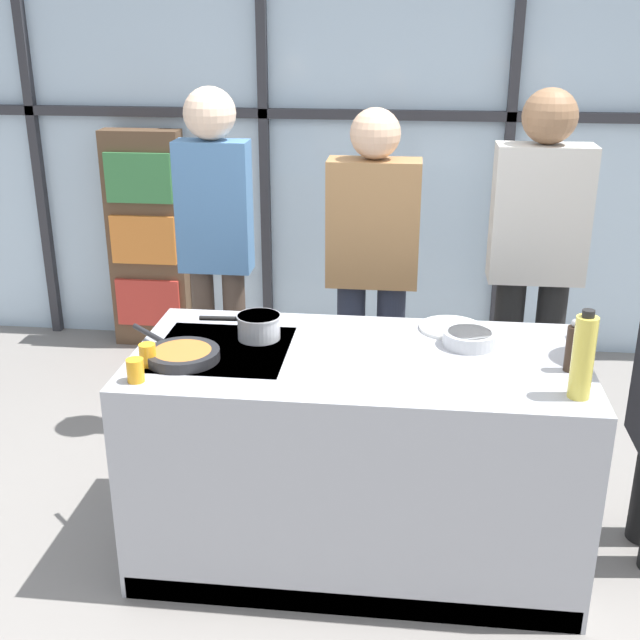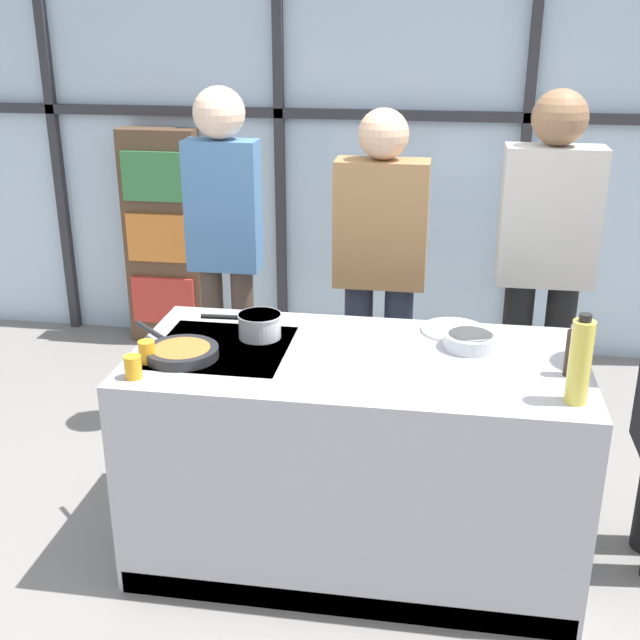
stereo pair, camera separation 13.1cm
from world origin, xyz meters
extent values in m
plane|color=gray|center=(0.00, 0.00, 0.00)|extent=(18.00, 18.00, 0.00)
cube|color=silver|center=(0.00, 2.31, 1.40)|extent=(6.40, 0.04, 2.80)
cube|color=#2D2D33|center=(0.00, 2.26, 1.54)|extent=(6.40, 0.06, 0.06)
cube|color=#2D2D33|center=(-2.30, 2.26, 1.40)|extent=(0.06, 0.06, 2.80)
cube|color=#2D2D33|center=(-0.77, 2.26, 1.40)|extent=(0.06, 0.06, 2.80)
cube|color=#2D2D33|center=(0.77, 2.26, 1.40)|extent=(0.06, 0.06, 2.80)
cube|color=brown|center=(-1.54, 2.13, 0.72)|extent=(0.51, 0.16, 1.44)
cube|color=red|center=(-1.54, 2.03, 0.32)|extent=(0.43, 0.03, 0.32)
cube|color=orange|center=(-1.54, 2.03, 0.75)|extent=(0.43, 0.03, 0.32)
cube|color=#3D8447|center=(-1.54, 2.03, 1.16)|extent=(0.43, 0.03, 0.32)
cube|color=#A8AAB2|center=(0.00, 0.00, 0.45)|extent=(1.76, 0.86, 0.89)
cube|color=black|center=(-0.54, 0.00, 0.88)|extent=(0.52, 0.52, 0.01)
cube|color=black|center=(0.00, -0.41, 0.05)|extent=(1.72, 0.03, 0.10)
cylinder|color=#38383D|center=(-0.66, -0.12, 0.89)|extent=(0.13, 0.13, 0.01)
cylinder|color=#38383D|center=(-0.41, -0.12, 0.89)|extent=(0.13, 0.13, 0.01)
cylinder|color=#38383D|center=(-0.66, 0.12, 0.89)|extent=(0.13, 0.13, 0.01)
cylinder|color=#38383D|center=(-0.41, 0.12, 0.89)|extent=(0.13, 0.13, 0.01)
cylinder|color=#47382D|center=(-0.71, 0.97, 0.45)|extent=(0.12, 0.12, 0.91)
cylinder|color=#47382D|center=(-0.87, 0.97, 0.45)|extent=(0.12, 0.12, 0.91)
cube|color=#4C7AAD|center=(-0.79, 0.97, 1.23)|extent=(0.36, 0.16, 0.65)
sphere|color=beige|center=(-0.79, 0.97, 1.68)|extent=(0.25, 0.25, 0.25)
cylinder|color=#232838|center=(0.10, 0.97, 0.43)|extent=(0.14, 0.14, 0.86)
cylinder|color=#232838|center=(-0.10, 0.97, 0.43)|extent=(0.14, 0.14, 0.86)
cube|color=#A37547|center=(0.00, 0.97, 1.17)|extent=(0.45, 0.20, 0.62)
sphere|color=#D8AD8C|center=(0.00, 0.97, 1.60)|extent=(0.24, 0.24, 0.24)
cylinder|color=black|center=(0.89, 0.97, 0.45)|extent=(0.14, 0.14, 0.91)
cylinder|color=black|center=(0.69, 0.97, 0.45)|extent=(0.14, 0.14, 0.91)
cube|color=beige|center=(0.79, 0.97, 1.24)|extent=(0.45, 0.20, 0.66)
sphere|color=#8C6647|center=(0.79, 0.97, 1.69)|extent=(0.25, 0.25, 0.25)
cylinder|color=#232326|center=(-0.66, -0.12, 0.91)|extent=(0.28, 0.28, 0.04)
cylinder|color=#B26B2D|center=(-0.66, -0.12, 0.93)|extent=(0.22, 0.22, 0.01)
cylinder|color=#232326|center=(-0.85, 0.05, 0.92)|extent=(0.18, 0.17, 0.02)
cylinder|color=silver|center=(-0.41, 0.12, 0.94)|extent=(0.17, 0.17, 0.10)
cylinder|color=silver|center=(-0.41, 0.12, 0.99)|extent=(0.18, 0.18, 0.01)
cylinder|color=black|center=(-0.58, 0.12, 0.97)|extent=(0.16, 0.03, 0.02)
cylinder|color=white|center=(0.37, 0.31, 0.90)|extent=(0.27, 0.27, 0.01)
cylinder|color=silver|center=(0.43, 0.15, 0.92)|extent=(0.21, 0.21, 0.06)
cylinder|color=#4C4C51|center=(0.43, 0.15, 0.94)|extent=(0.17, 0.17, 0.01)
cylinder|color=#E0CC4C|center=(0.78, -0.28, 1.04)|extent=(0.08, 0.08, 0.30)
cylinder|color=black|center=(0.78, -0.28, 1.20)|extent=(0.04, 0.04, 0.02)
cylinder|color=#332319|center=(0.79, -0.06, 0.98)|extent=(0.05, 0.05, 0.17)
sphere|color=#B2B2B7|center=(0.79, -0.06, 1.08)|extent=(0.03, 0.03, 0.03)
cylinder|color=orange|center=(-0.78, -0.33, 0.93)|extent=(0.06, 0.06, 0.09)
cylinder|color=orange|center=(-0.78, -0.19, 0.93)|extent=(0.06, 0.06, 0.09)
camera|label=1|loc=(0.18, -2.85, 2.13)|focal=45.00mm
camera|label=2|loc=(0.31, -2.83, 2.13)|focal=45.00mm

